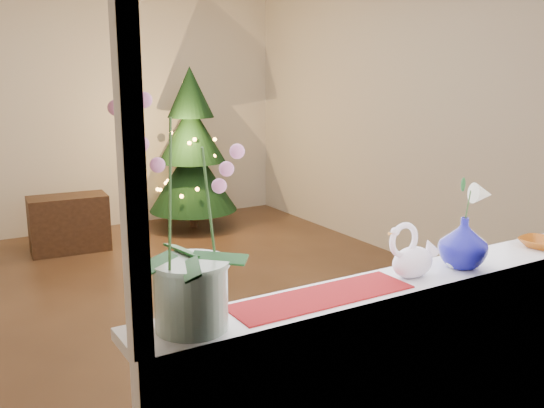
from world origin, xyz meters
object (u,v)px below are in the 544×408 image
(blue_vase, at_px, (464,239))
(side_table, at_px, (69,224))
(xmas_tree, at_px, (192,149))
(orchid_pot, at_px, (188,215))
(amber_dish, at_px, (539,244))
(swan, at_px, (413,250))
(paperweight, at_px, (454,260))

(blue_vase, relative_size, side_table, 0.33)
(xmas_tree, bearing_deg, orchid_pot, -113.63)
(orchid_pot, distance_m, xmas_tree, 4.73)
(side_table, bearing_deg, amber_dish, -69.34)
(orchid_pot, relative_size, swan, 2.93)
(swan, distance_m, amber_dish, 0.78)
(xmas_tree, bearing_deg, side_table, -171.96)
(blue_vase, bearing_deg, orchid_pot, 179.07)
(swan, xyz_separation_m, amber_dish, (0.77, -0.01, -0.09))
(paperweight, bearing_deg, blue_vase, -2.86)
(paperweight, height_order, amber_dish, paperweight)
(paperweight, distance_m, side_table, 4.25)
(orchid_pot, bearing_deg, side_table, 82.80)
(orchid_pot, relative_size, amber_dish, 5.01)
(xmas_tree, distance_m, side_table, 1.51)
(orchid_pot, distance_m, amber_dish, 1.74)
(swan, xyz_separation_m, side_table, (-0.41, 4.13, -0.76))
(blue_vase, height_order, side_table, blue_vase)
(orchid_pot, height_order, swan, orchid_pot)
(blue_vase, distance_m, amber_dish, 0.52)
(paperweight, height_order, xmas_tree, xmas_tree)
(amber_dish, height_order, side_table, amber_dish)
(xmas_tree, bearing_deg, swan, -102.52)
(orchid_pot, xyz_separation_m, swan, (0.93, -0.00, -0.26))
(blue_vase, distance_m, xmas_tree, 4.40)
(orchid_pot, bearing_deg, blue_vase, -0.93)
(amber_dish, relative_size, xmas_tree, 0.08)
(paperweight, xyz_separation_m, xmas_tree, (0.75, 4.34, -0.09))
(orchid_pot, relative_size, blue_vase, 3.06)
(swan, relative_size, xmas_tree, 0.14)
(blue_vase, height_order, amber_dish, blue_vase)
(orchid_pot, xyz_separation_m, paperweight, (1.14, -0.02, -0.33))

